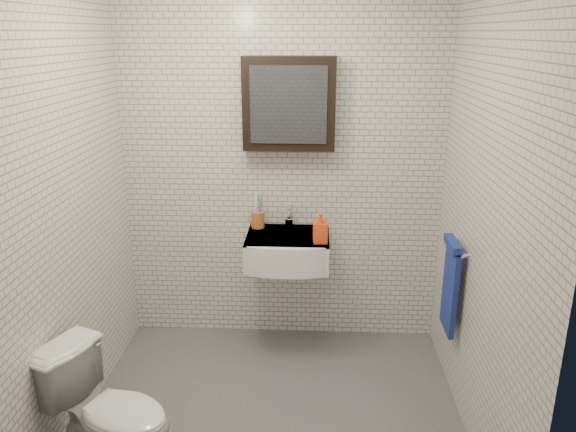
{
  "coord_description": "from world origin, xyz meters",
  "views": [
    {
      "loc": [
        0.23,
        -2.75,
        2.14
      ],
      "look_at": [
        0.07,
        0.45,
        1.09
      ],
      "focal_mm": 35.0,
      "sensor_mm": 36.0,
      "label": 1
    }
  ],
  "objects": [
    {
      "name": "soap_bottle",
      "position": [
        0.27,
        0.65,
        0.95
      ],
      "size": [
        0.1,
        0.1,
        0.2
      ],
      "primitive_type": "imported",
      "rotation": [
        0.0,
        0.0,
        0.06
      ],
      "color": "#FF551A",
      "rests_on": "washbasin"
    },
    {
      "name": "toothbrush_cup",
      "position": [
        -0.16,
        0.92,
        0.91
      ],
      "size": [
        0.1,
        0.1,
        0.25
      ],
      "rotation": [
        0.0,
        0.0,
        0.17
      ],
      "color": "#AE5B2B",
      "rests_on": "washbasin"
    },
    {
      "name": "washbasin",
      "position": [
        0.05,
        0.73,
        0.76
      ],
      "size": [
        0.55,
        0.5,
        0.2
      ],
      "color": "white",
      "rests_on": "room_shell"
    },
    {
      "name": "toilet",
      "position": [
        -0.77,
        -0.46,
        0.34
      ],
      "size": [
        0.76,
        0.6,
        0.68
      ],
      "primitive_type": "imported",
      "rotation": [
        0.0,
        0.0,
        1.18
      ],
      "color": "white",
      "rests_on": "ground"
    },
    {
      "name": "mirror_cabinet",
      "position": [
        0.05,
        0.93,
        1.7
      ],
      "size": [
        0.6,
        0.15,
        0.6
      ],
      "color": "black",
      "rests_on": "room_shell"
    },
    {
      "name": "towel_rail",
      "position": [
        1.04,
        0.35,
        0.72
      ],
      "size": [
        0.09,
        0.3,
        0.58
      ],
      "color": "silver",
      "rests_on": "room_shell"
    },
    {
      "name": "faucet",
      "position": [
        0.05,
        0.93,
        0.92
      ],
      "size": [
        0.06,
        0.2,
        0.15
      ],
      "color": "silver",
      "rests_on": "washbasin"
    },
    {
      "name": "ground",
      "position": [
        0.0,
        0.0,
        0.01
      ],
      "size": [
        2.2,
        2.0,
        0.01
      ],
      "primitive_type": "cube",
      "color": "#4E5156",
      "rests_on": "ground"
    },
    {
      "name": "room_shell",
      "position": [
        0.0,
        0.0,
        1.47
      ],
      "size": [
        2.22,
        2.02,
        2.51
      ],
      "color": "silver",
      "rests_on": "ground"
    }
  ]
}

